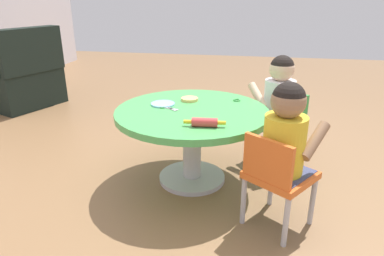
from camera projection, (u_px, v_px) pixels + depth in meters
The scene contains 13 objects.
ground_plane at pixel (192, 179), 2.34m from camera, with size 10.00×10.00×0.00m, color olive.
craft_table at pixel (192, 126), 2.20m from camera, with size 0.96×0.96×0.50m.
child_chair_left at pixel (277, 176), 1.76m from camera, with size 0.42×0.42×0.54m.
seated_child_left at pixel (286, 133), 1.71m from camera, with size 0.44×0.42×0.51m.
child_chair_right at pixel (280, 125), 2.45m from camera, with size 0.42×0.42×0.54m.
seated_child_right at pixel (279, 92), 2.40m from camera, with size 0.44×0.42×0.51m.
armchair_dark at pixel (21, 78), 3.79m from camera, with size 0.91×0.93×0.85m.
rolling_pin at pixel (205, 122), 1.88m from camera, with size 0.06×0.23×0.05m.
craft_scissors at pixel (167, 108), 2.19m from camera, with size 0.12×0.14×0.01m.
playdough_blob_0 at pixel (163, 104), 2.25m from camera, with size 0.15×0.15×0.01m, color #8CCCF2.
playdough_blob_1 at pixel (190, 99), 2.34m from camera, with size 0.11×0.11×0.02m, color #F2CC72.
cookie_cutter_0 at pixel (237, 100), 2.34m from camera, with size 0.05×0.05×0.01m, color #4CB259.
cookie_cutter_1 at pixel (201, 121), 1.96m from camera, with size 0.06×0.06×0.01m, color red.
Camera 1 is at (-2.02, -0.37, 1.18)m, focal length 32.39 mm.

